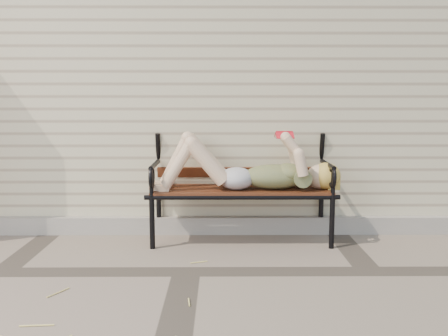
{
  "coord_description": "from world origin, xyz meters",
  "views": [
    {
      "loc": [
        0.23,
        -3.26,
        1.17
      ],
      "look_at": [
        0.26,
        0.68,
        0.62
      ],
      "focal_mm": 40.0,
      "sensor_mm": 36.0,
      "label": 1
    }
  ],
  "objects": [
    {
      "name": "ground",
      "position": [
        0.0,
        0.0,
        0.0
      ],
      "size": [
        80.0,
        80.0,
        0.0
      ],
      "primitive_type": "plane",
      "color": "#75685A",
      "rests_on": "ground"
    },
    {
      "name": "house_wall",
      "position": [
        0.0,
        3.0,
        1.5
      ],
      "size": [
        8.0,
        4.0,
        3.0
      ],
      "primitive_type": "cube",
      "color": "beige",
      "rests_on": "ground"
    },
    {
      "name": "foundation_strip",
      "position": [
        0.0,
        0.97,
        0.07
      ],
      "size": [
        8.0,
        0.1,
        0.15
      ],
      "primitive_type": "cube",
      "color": "#9F9A90",
      "rests_on": "ground"
    },
    {
      "name": "garden_bench",
      "position": [
        0.4,
        0.85,
        0.58
      ],
      "size": [
        1.6,
        0.64,
        1.03
      ],
      "color": "black",
      "rests_on": "ground"
    },
    {
      "name": "reading_woman",
      "position": [
        0.41,
        0.72,
        0.61
      ],
      "size": [
        1.51,
        0.34,
        0.47
      ],
      "color": "#0A394C",
      "rests_on": "ground"
    }
  ]
}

